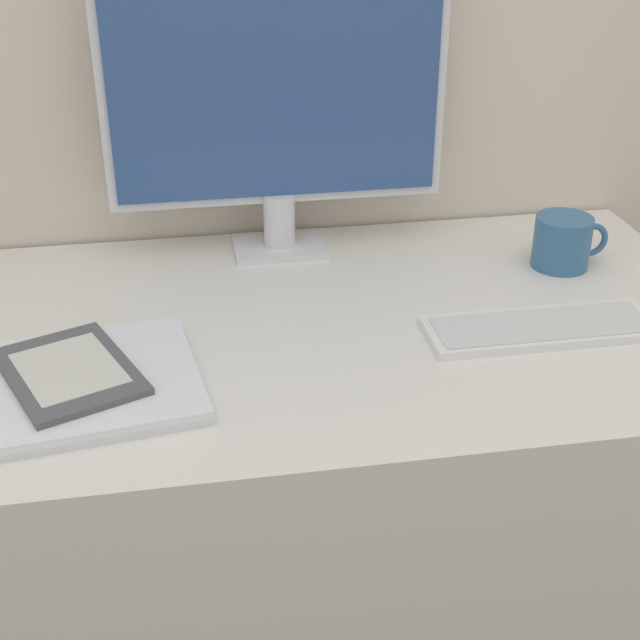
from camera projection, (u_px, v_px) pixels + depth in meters
name	position (u px, v px, depth m)	size (l,w,h in m)	color
desk	(275.00, 527.00, 1.42)	(1.35, 0.68, 0.73)	silver
monitor	(276.00, 82.00, 1.35)	(0.53, 0.11, 0.51)	silver
keyboard	(541.00, 328.00, 1.22)	(0.32, 0.11, 0.01)	silver
laptop	(71.00, 386.00, 1.09)	(0.34, 0.28, 0.02)	silver
ereader	(69.00, 371.00, 1.09)	(0.21, 0.24, 0.01)	#4C4C51
coffee_mug	(563.00, 242.00, 1.40)	(0.12, 0.09, 0.08)	#336089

